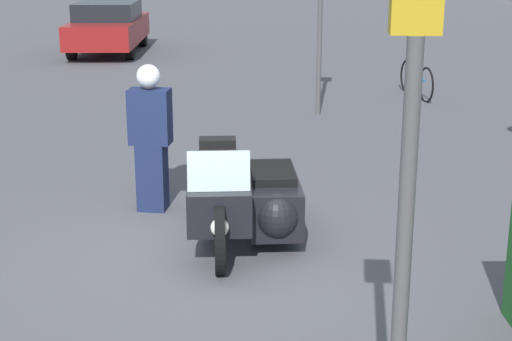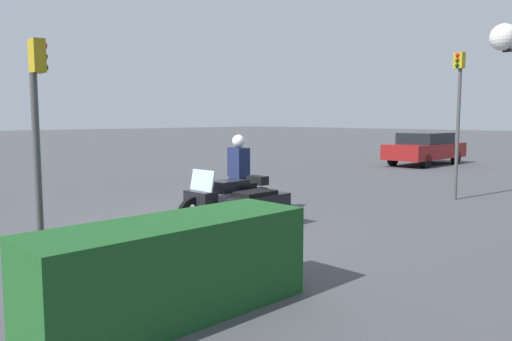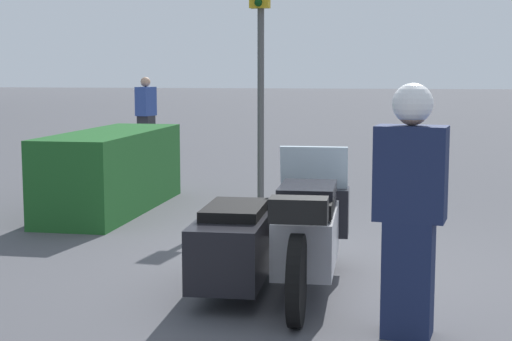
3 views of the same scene
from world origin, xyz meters
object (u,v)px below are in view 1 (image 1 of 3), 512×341
at_px(traffic_light_near, 408,154).
at_px(bicycle_parked, 416,80).
at_px(parked_car_background, 108,26).
at_px(officer_rider, 151,134).
at_px(police_motorcycle, 246,197).

xyz_separation_m(traffic_light_near, bicycle_parked, (-12.06, 2.79, -1.70)).
relative_size(traffic_light_near, parked_car_background, 0.68).
height_order(officer_rider, bicycle_parked, officer_rider).
bearing_deg(bicycle_parked, parked_car_background, -141.82).
distance_m(officer_rider, parked_car_background, 14.10).
height_order(officer_rider, parked_car_background, officer_rider).
bearing_deg(officer_rider, parked_car_background, 19.48).
relative_size(officer_rider, parked_car_background, 0.39).
bearing_deg(police_motorcycle, traffic_light_near, 9.72).
xyz_separation_m(police_motorcycle, bicycle_parked, (-8.04, 3.62, -0.13)).
distance_m(officer_rider, bicycle_parked, 8.48).
height_order(police_motorcycle, bicycle_parked, police_motorcycle).
relative_size(officer_rider, bicycle_parked, 1.00).
height_order(traffic_light_near, bicycle_parked, traffic_light_near).
distance_m(police_motorcycle, officer_rider, 1.58).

